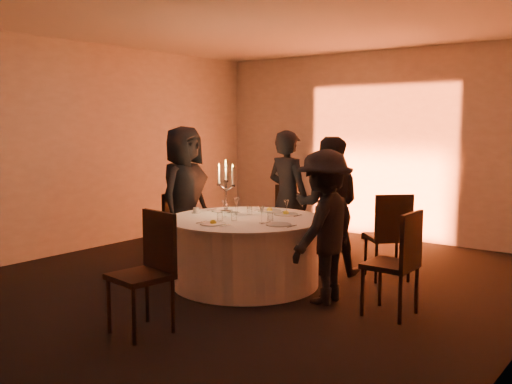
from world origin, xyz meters
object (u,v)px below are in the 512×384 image
Objects in this scene: guest_back_left at (288,198)px; chair_left at (178,223)px; chair_front at (148,264)px; guest_left at (184,195)px; candelabra at (226,194)px; guest_back_right at (328,205)px; banquet_table at (245,251)px; coffee_cup at (196,211)px; chair_back_right at (390,231)px; guest_right at (325,227)px; chair_right at (399,257)px; chair_back_left at (292,215)px.

chair_left is at bearing 40.06° from guest_back_left.
chair_front is 2.49m from guest_left.
chair_left is 1.08m from candelabra.
guest_back_right is at bearing 40.90° from candelabra.
banquet_table is 16.36× the size of coffee_cup.
chair_back_right is at bearing 78.15° from chair_front.
guest_back_left reaches higher than chair_front.
guest_left is at bearing 45.11° from guest_back_left.
chair_left is 2.50m from guest_right.
guest_left reaches higher than guest_back_right.
chair_front is 2.04m from candelabra.
chair_right is 1.59× the size of candelabra.
guest_back_right is (0.25, 2.70, 0.24)m from chair_front.
chair_right is 0.96× the size of chair_front.
chair_back_left is at bearing -45.05° from guest_left.
guest_back_left reaches higher than chair_back_left.
chair_front is at bearing -26.91° from guest_right.
chair_back_left is 1.58m from guest_left.
guest_back_right is at bearing 63.38° from banquet_table.
guest_right is (2.46, -0.34, 0.27)m from chair_left.
chair_back_right reaches higher than banquet_table.
guest_back_right is at bearing 92.34° from chair_front.
chair_back_left is 1.46m from candelabra.
chair_front is at bearing -154.61° from chair_left.
chair_back_left is 0.95× the size of chair_back_right.
guest_back_left is (-1.41, -0.05, 0.29)m from chair_back_right.
chair_front is (-1.61, -1.70, 0.03)m from chair_right.
guest_left is at bearing 70.62° from chair_back_left.
guest_left is 16.45× the size of coffee_cup.
chair_right is 3.14m from guest_left.
chair_right is at bearing -109.53° from chair_left.
guest_back_left is 15.97× the size of coffee_cup.
coffee_cup is (0.70, -0.39, 0.28)m from chair_left.
chair_back_right is 0.62× the size of guest_back_right.
chair_back_left is at bearing 88.55° from candelabra.
banquet_table is at bearing 6.16° from coffee_cup.
guest_left is 2.33m from guest_right.
chair_front is 1.87m from guest_right.
chair_front is (1.66, -2.01, 0.09)m from chair_left.
guest_back_right is (-1.36, 1.00, 0.26)m from chair_right.
guest_back_left is 2.73× the size of candelabra.
guest_left reaches higher than chair_left.
banquet_table is 1.71m from chair_back_right.
banquet_table is 1.96× the size of chair_left.
chair_right is 9.32× the size of coffee_cup.
chair_front is 1.89m from coffee_cup.
chair_back_left is 0.56× the size of guest_back_left.
guest_left is 1.03× the size of guest_back_left.
guest_back_left is at bearing -72.25° from chair_left.
banquet_table is 1.63m from chair_back_left.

